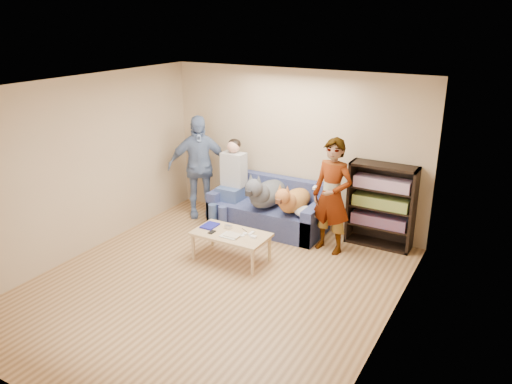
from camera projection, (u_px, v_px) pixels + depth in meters
The scene contains 27 objects.
ground at pixel (212, 286), 6.60m from camera, with size 5.00×5.00×0.00m, color olive.
ceiling at pixel (205, 88), 5.72m from camera, with size 5.00×5.00×0.00m, color white.
wall_back at pixel (295, 149), 8.21m from camera, with size 4.50×4.50×0.00m, color tan.
wall_front at pixel (37, 284), 4.11m from camera, with size 4.50×4.50×0.00m, color tan.
wall_left at pixel (80, 168), 7.19m from camera, with size 5.00×5.00×0.00m, color tan.
wall_right at pixel (390, 231), 5.12m from camera, with size 5.00×5.00×0.00m, color tan.
blanket at pixel (307, 212), 7.72m from camera, with size 0.43×0.36×0.15m, color #A7A7AC.
person_standing_right at pixel (332, 196), 7.32m from camera, with size 0.63×0.42×1.74m, color gray.
person_standing_left at pixel (198, 167), 8.64m from camera, with size 1.05×0.44×1.80m, color #7286B7.
held_controller at pixel (315, 188), 7.20m from camera, with size 0.04×0.12×0.03m, color silver.
notebook_blue at pixel (210, 226), 7.40m from camera, with size 0.20×0.26×0.03m, color navy.
papers at pixel (230, 236), 7.07m from camera, with size 0.26×0.20×0.01m, color silver.
magazine at pixel (233, 235), 7.07m from camera, with size 0.22×0.17×0.01m, color beige.
camera_silver at pixel (228, 227), 7.33m from camera, with size 0.11×0.06×0.05m, color silver.
controller_a at pixel (251, 234), 7.13m from camera, with size 0.04×0.13×0.03m, color white.
controller_b at pixel (253, 237), 7.03m from camera, with size 0.09×0.06×0.03m, color white.
headphone_cup_a at pixel (242, 236), 7.07m from camera, with size 0.07×0.07×0.02m, color white.
headphone_cup_b at pixel (245, 234), 7.13m from camera, with size 0.07×0.07×0.02m, color white.
pen_orange at pixel (224, 237), 7.06m from camera, with size 0.01×0.01×0.14m, color orange.
pen_black at pixel (244, 230), 7.27m from camera, with size 0.01×0.01×0.14m, color black.
wallet at pixel (212, 232), 7.19m from camera, with size 0.07×0.12×0.01m, color black.
sofa at pixel (269, 211), 8.34m from camera, with size 1.90×0.85×0.82m.
person_seated at pixel (231, 179), 8.38m from camera, with size 0.40×0.73×1.47m.
dog_gray at pixel (266, 193), 8.06m from camera, with size 0.46×1.27×0.67m.
dog_tan at pixel (293, 200), 7.87m from camera, with size 0.39×1.15×0.56m.
coffee_table at pixel (231, 236), 7.20m from camera, with size 1.10×0.60×0.42m.
bookshelf at pixel (381, 204), 7.57m from camera, with size 1.00×0.34×1.30m.
Camera 1 is at (3.34, -4.76, 3.40)m, focal length 35.00 mm.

